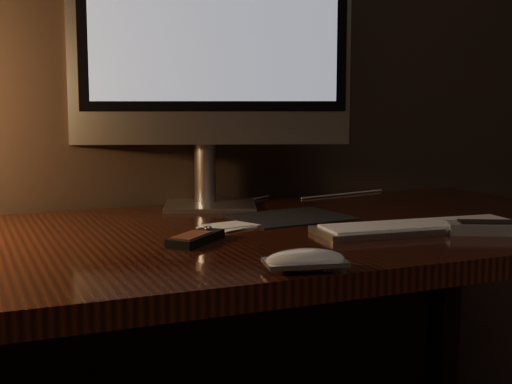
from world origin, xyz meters
name	(u,v)px	position (x,y,z in m)	size (l,w,h in m)	color
desk	(227,287)	(0.00, 1.93, 0.62)	(1.60, 0.75, 0.75)	#3A160D
monitor	(210,34)	(0.05, 2.15, 1.14)	(0.61, 0.26, 0.66)	silver
keyboard	(420,227)	(0.32, 1.72, 0.76)	(0.41, 0.12, 0.02)	silver
mousepad	(290,217)	(0.15, 1.95, 0.75)	(0.23, 0.19, 0.00)	black
mouse	(305,263)	(-0.03, 1.52, 0.76)	(0.12, 0.06, 0.02)	white
media_remote	(196,238)	(-0.11, 1.78, 0.76)	(0.13, 0.12, 0.02)	black
tv_remote	(505,228)	(0.44, 1.63, 0.76)	(0.21, 0.14, 0.03)	gray
papers	(229,226)	(-0.01, 1.89, 0.75)	(0.11, 0.07, 0.01)	white
cable	(296,198)	(0.29, 2.19, 0.75)	(0.00, 0.00, 0.57)	white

